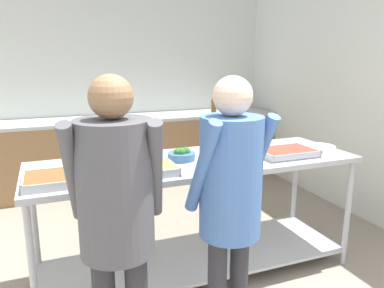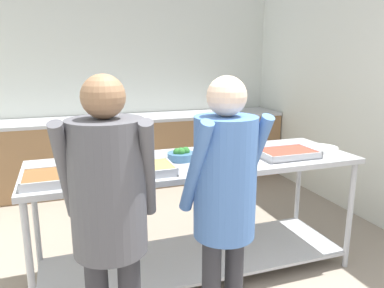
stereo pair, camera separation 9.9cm
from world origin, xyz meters
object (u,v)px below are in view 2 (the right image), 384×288
object	(u,v)px
sauce_pan	(221,148)
guest_serving_right	(109,202)
serving_tray_roast	(63,177)
guest_serving_left	(225,189)
plate_stack	(322,149)
water_bottle	(220,104)
broccoli_bowl	(181,155)
serving_tray_greens	(287,154)
serving_tray_vegetables	(142,170)

from	to	relation	value
sauce_pan	guest_serving_right	size ratio (longest dim) A/B	0.25
serving_tray_roast	guest_serving_left	world-z (taller)	guest_serving_left
plate_stack	water_bottle	xyz separation A→B (m)	(0.08, 2.29, 0.09)
sauce_pan	water_bottle	bearing A→B (deg)	66.62
serving_tray_roast	water_bottle	distance (m)	3.18
guest_serving_right	serving_tray_roast	bearing A→B (deg)	108.82
broccoli_bowl	water_bottle	size ratio (longest dim) A/B	0.76
serving_tray_greens	water_bottle	size ratio (longest dim) A/B	1.63
serving_tray_greens	broccoli_bowl	bearing A→B (deg)	167.11
serving_tray_greens	guest_serving_right	xyz separation A→B (m)	(-1.44, -0.63, 0.03)
guest_serving_right	plate_stack	bearing A→B (deg)	20.94
sauce_pan	water_bottle	xyz separation A→B (m)	(0.92, 2.12, 0.06)
serving_tray_vegetables	serving_tray_greens	bearing A→B (deg)	2.52
serving_tray_greens	plate_stack	world-z (taller)	serving_tray_greens
sauce_pan	guest_serving_left	world-z (taller)	guest_serving_left
serving_tray_vegetables	sauce_pan	world-z (taller)	sauce_pan
guest_serving_left	water_bottle	xyz separation A→B (m)	(1.28, 3.01, 0.06)
serving_tray_vegetables	broccoli_bowl	world-z (taller)	broccoli_bowl
serving_tray_roast	guest_serving_right	xyz separation A→B (m)	(0.21, -0.60, 0.03)
broccoli_bowl	water_bottle	xyz separation A→B (m)	(1.26, 2.17, 0.07)
plate_stack	water_bottle	size ratio (longest dim) A/B	0.94
serving_tray_greens	guest_serving_right	size ratio (longest dim) A/B	0.27
serving_tray_roast	plate_stack	world-z (taller)	serving_tray_roast
serving_tray_vegetables	guest_serving_right	bearing A→B (deg)	-116.18
guest_serving_left	guest_serving_right	world-z (taller)	guest_serving_right
serving_tray_vegetables	guest_serving_left	xyz separation A→B (m)	(0.33, -0.60, 0.03)
broccoli_bowl	guest_serving_right	distance (m)	1.04
serving_tray_vegetables	water_bottle	size ratio (longest dim) A/B	1.58
serving_tray_roast	guest_serving_left	xyz separation A→B (m)	(0.82, -0.62, 0.03)
serving_tray_greens	plate_stack	distance (m)	0.39
serving_tray_roast	broccoli_bowl	world-z (taller)	broccoli_bowl
serving_tray_greens	water_bottle	xyz separation A→B (m)	(0.46, 2.35, 0.09)
guest_serving_right	water_bottle	xyz separation A→B (m)	(1.90, 2.99, 0.05)
sauce_pan	water_bottle	world-z (taller)	water_bottle
serving_tray_roast	plate_stack	bearing A→B (deg)	2.60
guest_serving_left	guest_serving_right	size ratio (longest dim) A/B	0.99
serving_tray_vegetables	sauce_pan	size ratio (longest dim) A/B	1.03
broccoli_bowl	sauce_pan	distance (m)	0.35
broccoli_bowl	plate_stack	bearing A→B (deg)	-5.86
serving_tray_vegetables	plate_stack	distance (m)	1.54
guest_serving_right	broccoli_bowl	bearing A→B (deg)	52.09
sauce_pan	guest_serving_right	world-z (taller)	guest_serving_right
guest_serving_left	water_bottle	distance (m)	3.27
serving_tray_roast	guest_serving_left	size ratio (longest dim) A/B	0.31
serving_tray_greens	guest_serving_right	distance (m)	1.57
sauce_pan	plate_stack	size ratio (longest dim) A/B	1.62
broccoli_bowl	sauce_pan	world-z (taller)	broccoli_bowl
serving_tray_vegetables	sauce_pan	distance (m)	0.75
serving_tray_roast	serving_tray_greens	world-z (taller)	same
serving_tray_vegetables	serving_tray_greens	size ratio (longest dim) A/B	0.97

